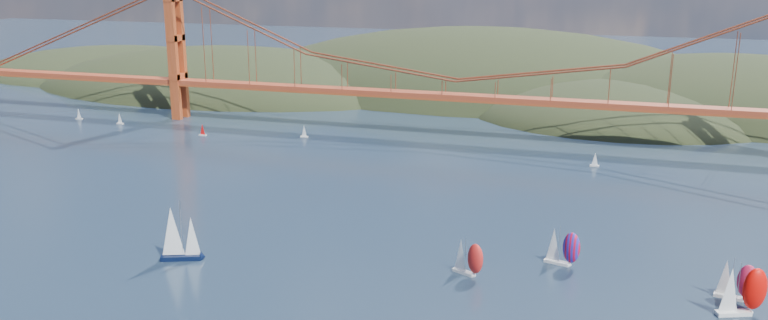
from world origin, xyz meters
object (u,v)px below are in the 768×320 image
at_px(racer_0, 468,257).
at_px(racer_rwb, 562,247).
at_px(racer_1, 742,290).
at_px(sloop_navy, 178,234).
at_px(racer_2, 736,280).

relative_size(racer_0, racer_rwb, 0.95).
height_order(racer_0, racer_1, racer_1).
bearing_deg(racer_0, sloop_navy, -144.98).
height_order(sloop_navy, racer_rwb, sloop_navy).
distance_m(sloop_navy, racer_2, 118.96).
distance_m(sloop_navy, racer_0, 65.29).
height_order(racer_0, racer_rwb, racer_rwb).
relative_size(racer_0, racer_2, 0.97).
height_order(sloop_navy, racer_1, sloop_navy).
bearing_deg(racer_1, sloop_navy, 162.38).
bearing_deg(sloop_navy, racer_0, -11.40).
height_order(sloop_navy, racer_2, sloop_navy).
bearing_deg(racer_0, racer_rwb, 56.62).
distance_m(racer_0, racer_rwb, 22.35).
distance_m(sloop_navy, racer_1, 118.33).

